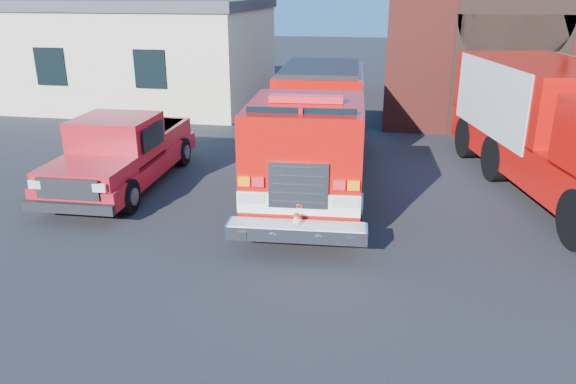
% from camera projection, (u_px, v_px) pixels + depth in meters
% --- Properties ---
extents(ground, '(100.00, 100.00, 0.00)m').
position_uv_depth(ground, '(298.00, 231.00, 11.72)').
color(ground, black).
rests_on(ground, ground).
extents(parking_stripe_mid, '(0.12, 3.00, 0.01)m').
position_uv_depth(parking_stripe_mid, '(575.00, 187.00, 14.32)').
color(parking_stripe_mid, yellow).
rests_on(parking_stripe_mid, ground).
extents(parking_stripe_far, '(0.12, 3.00, 0.01)m').
position_uv_depth(parking_stripe_far, '(546.00, 155.00, 17.09)').
color(parking_stripe_far, yellow).
rests_on(parking_stripe_far, ground).
extents(side_building, '(10.20, 8.20, 4.35)m').
position_uv_depth(side_building, '(144.00, 51.00, 24.50)').
color(side_building, beige).
rests_on(side_building, ground).
extents(fire_engine, '(3.02, 9.05, 2.75)m').
position_uv_depth(fire_engine, '(315.00, 128.00, 14.25)').
color(fire_engine, black).
rests_on(fire_engine, ground).
extents(pickup_truck, '(2.16, 5.67, 1.84)m').
position_uv_depth(pickup_truck, '(123.00, 152.00, 14.18)').
color(pickup_truck, black).
rests_on(pickup_truck, ground).
extents(secondary_truck, '(4.81, 9.66, 3.00)m').
position_uv_depth(secondary_truck, '(568.00, 128.00, 13.38)').
color(secondary_truck, black).
rests_on(secondary_truck, ground).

